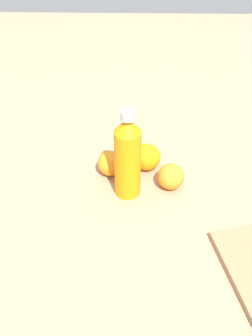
# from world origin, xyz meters

# --- Properties ---
(ground_plane) EXTENTS (2.40, 2.40, 0.00)m
(ground_plane) POSITION_xyz_m (0.00, 0.00, 0.00)
(ground_plane) COLOR #9E7F60
(water_bottle) EXTENTS (0.07, 0.07, 0.25)m
(water_bottle) POSITION_xyz_m (-0.03, -0.01, 0.12)
(water_bottle) COLOR orange
(water_bottle) RESTS_ON ground_plane
(orange_0) EXTENTS (0.07, 0.07, 0.07)m
(orange_0) POSITION_xyz_m (-0.12, 0.04, 0.04)
(orange_0) COLOR orange
(orange_0) RESTS_ON ground_plane
(orange_1) EXTENTS (0.07, 0.07, 0.07)m
(orange_1) POSITION_xyz_m (-0.05, 0.10, 0.03)
(orange_1) COLOR orange
(orange_1) RESTS_ON ground_plane
(orange_2) EXTENTS (0.07, 0.07, 0.07)m
(orange_2) POSITION_xyz_m (-0.10, -0.06, 0.03)
(orange_2) COLOR orange
(orange_2) RESTS_ON ground_plane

